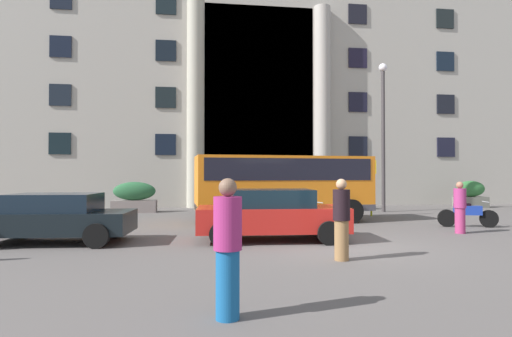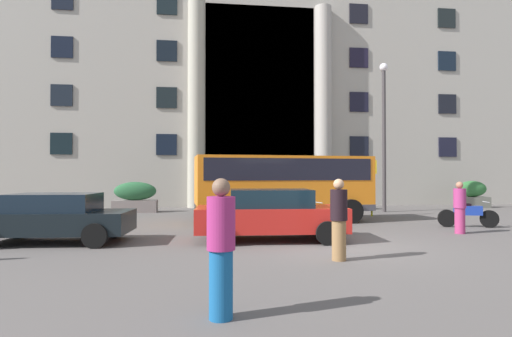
{
  "view_description": "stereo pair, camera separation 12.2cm",
  "coord_description": "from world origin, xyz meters",
  "px_view_note": "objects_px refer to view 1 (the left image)",
  "views": [
    {
      "loc": [
        -3.48,
        -10.02,
        1.8
      ],
      "look_at": [
        -1.36,
        6.36,
        2.07
      ],
      "focal_mm": 28.5,
      "sensor_mm": 36.0,
      "label": 1
    },
    {
      "loc": [
        -3.36,
        -10.03,
        1.8
      ],
      "look_at": [
        -1.36,
        6.36,
        2.07
      ],
      "focal_mm": 28.5,
      "sensor_mm": 36.0,
      "label": 2
    }
  ],
  "objects_px": {
    "orange_minibus": "(283,182)",
    "motorcycle_far_end": "(301,216)",
    "hedge_planter_far_east": "(134,198)",
    "hedge_planter_west": "(227,198)",
    "bus_stop_sign": "(371,181)",
    "parked_sedan_far": "(55,217)",
    "scooter_by_planter": "(466,214)",
    "lamppost_plaza_centre": "(383,125)",
    "motorcycle_near_kerb": "(41,219)",
    "parked_compact_extra": "(272,214)",
    "pedestrian_woman_dark_dress": "(460,207)",
    "pedestrian_man_red_shirt": "(341,219)",
    "pedestrian_child_trailing": "(228,248)",
    "hedge_planter_far_west": "(471,195)",
    "hedge_planter_entrance_left": "(341,196)"
  },
  "relations": [
    {
      "from": "orange_minibus",
      "to": "motorcycle_far_end",
      "type": "height_order",
      "value": "orange_minibus"
    },
    {
      "from": "orange_minibus",
      "to": "pedestrian_man_red_shirt",
      "type": "height_order",
      "value": "orange_minibus"
    },
    {
      "from": "parked_sedan_far",
      "to": "scooter_by_planter",
      "type": "relative_size",
      "value": 2.08
    },
    {
      "from": "hedge_planter_far_west",
      "to": "lamppost_plaza_centre",
      "type": "distance_m",
      "value": 7.1
    },
    {
      "from": "hedge_planter_west",
      "to": "motorcycle_near_kerb",
      "type": "bearing_deg",
      "value": -128.89
    },
    {
      "from": "scooter_by_planter",
      "to": "pedestrian_man_red_shirt",
      "type": "height_order",
      "value": "pedestrian_man_red_shirt"
    },
    {
      "from": "pedestrian_woman_dark_dress",
      "to": "lamppost_plaza_centre",
      "type": "relative_size",
      "value": 0.22
    },
    {
      "from": "parked_compact_extra",
      "to": "orange_minibus",
      "type": "bearing_deg",
      "value": 78.02
    },
    {
      "from": "bus_stop_sign",
      "to": "lamppost_plaza_centre",
      "type": "bearing_deg",
      "value": 53.14
    },
    {
      "from": "parked_compact_extra",
      "to": "motorcycle_far_end",
      "type": "xyz_separation_m",
      "value": [
        1.32,
        2.0,
        -0.26
      ]
    },
    {
      "from": "bus_stop_sign",
      "to": "hedge_planter_far_west",
      "type": "relative_size",
      "value": 1.41
    },
    {
      "from": "motorcycle_near_kerb",
      "to": "pedestrian_woman_dark_dress",
      "type": "height_order",
      "value": "pedestrian_woman_dark_dress"
    },
    {
      "from": "scooter_by_planter",
      "to": "pedestrian_man_red_shirt",
      "type": "distance_m",
      "value": 7.74
    },
    {
      "from": "parked_compact_extra",
      "to": "pedestrian_woman_dark_dress",
      "type": "relative_size",
      "value": 2.6
    },
    {
      "from": "motorcycle_far_end",
      "to": "lamppost_plaza_centre",
      "type": "relative_size",
      "value": 0.28
    },
    {
      "from": "orange_minibus",
      "to": "bus_stop_sign",
      "type": "height_order",
      "value": "orange_minibus"
    },
    {
      "from": "scooter_by_planter",
      "to": "lamppost_plaza_centre",
      "type": "xyz_separation_m",
      "value": [
        -0.27,
        5.93,
        3.81
      ]
    },
    {
      "from": "hedge_planter_west",
      "to": "scooter_by_planter",
      "type": "relative_size",
      "value": 1.12
    },
    {
      "from": "parked_compact_extra",
      "to": "scooter_by_planter",
      "type": "distance_m",
      "value": 7.41
    },
    {
      "from": "parked_compact_extra",
      "to": "pedestrian_woman_dark_dress",
      "type": "distance_m",
      "value": 6.02
    },
    {
      "from": "motorcycle_near_kerb",
      "to": "hedge_planter_entrance_left",
      "type": "bearing_deg",
      "value": 36.3
    },
    {
      "from": "hedge_planter_far_east",
      "to": "hedge_planter_west",
      "type": "height_order",
      "value": "hedge_planter_far_east"
    },
    {
      "from": "hedge_planter_far_west",
      "to": "motorcycle_far_end",
      "type": "relative_size",
      "value": 0.85
    },
    {
      "from": "motorcycle_far_end",
      "to": "pedestrian_woman_dark_dress",
      "type": "bearing_deg",
      "value": -31.75
    },
    {
      "from": "bus_stop_sign",
      "to": "parked_sedan_far",
      "type": "height_order",
      "value": "bus_stop_sign"
    },
    {
      "from": "bus_stop_sign",
      "to": "lamppost_plaza_centre",
      "type": "xyz_separation_m",
      "value": [
        1.46,
        1.95,
        2.74
      ]
    },
    {
      "from": "motorcycle_near_kerb",
      "to": "hedge_planter_west",
      "type": "bearing_deg",
      "value": 56.68
    },
    {
      "from": "orange_minibus",
      "to": "hedge_planter_far_west",
      "type": "relative_size",
      "value": 3.92
    },
    {
      "from": "hedge_planter_west",
      "to": "motorcycle_far_end",
      "type": "height_order",
      "value": "hedge_planter_west"
    },
    {
      "from": "hedge_planter_far_west",
      "to": "pedestrian_woman_dark_dress",
      "type": "relative_size",
      "value": 1.09
    },
    {
      "from": "hedge_planter_west",
      "to": "pedestrian_woman_dark_dress",
      "type": "distance_m",
      "value": 11.32
    },
    {
      "from": "orange_minibus",
      "to": "hedge_planter_west",
      "type": "bearing_deg",
      "value": 104.82
    },
    {
      "from": "pedestrian_man_red_shirt",
      "to": "motorcycle_near_kerb",
      "type": "bearing_deg",
      "value": -143.42
    },
    {
      "from": "parked_sedan_far",
      "to": "pedestrian_child_trailing",
      "type": "xyz_separation_m",
      "value": [
        4.2,
        -6.23,
        0.21
      ]
    },
    {
      "from": "hedge_planter_entrance_left",
      "to": "pedestrian_man_red_shirt",
      "type": "xyz_separation_m",
      "value": [
        -4.21,
        -12.05,
        0.16
      ]
    },
    {
      "from": "motorcycle_near_kerb",
      "to": "lamppost_plaza_centre",
      "type": "xyz_separation_m",
      "value": [
        13.69,
        5.74,
        3.81
      ]
    },
    {
      "from": "scooter_by_planter",
      "to": "parked_compact_extra",
      "type": "bearing_deg",
      "value": -149.54
    },
    {
      "from": "parked_compact_extra",
      "to": "motorcycle_far_end",
      "type": "distance_m",
      "value": 2.41
    },
    {
      "from": "bus_stop_sign",
      "to": "parked_sedan_far",
      "type": "distance_m",
      "value": 12.56
    },
    {
      "from": "pedestrian_child_trailing",
      "to": "pedestrian_woman_dark_dress",
      "type": "xyz_separation_m",
      "value": [
        7.57,
        6.54,
        -0.09
      ]
    },
    {
      "from": "scooter_by_planter",
      "to": "hedge_planter_west",
      "type": "bearing_deg",
      "value": 150.67
    },
    {
      "from": "motorcycle_far_end",
      "to": "parked_compact_extra",
      "type": "bearing_deg",
      "value": -138.09
    },
    {
      "from": "hedge_planter_far_east",
      "to": "parked_compact_extra",
      "type": "bearing_deg",
      "value": -60.28
    },
    {
      "from": "lamppost_plaza_centre",
      "to": "motorcycle_near_kerb",
      "type": "bearing_deg",
      "value": -157.23
    },
    {
      "from": "hedge_planter_far_west",
      "to": "pedestrian_child_trailing",
      "type": "bearing_deg",
      "value": -132.55
    },
    {
      "from": "hedge_planter_west",
      "to": "scooter_by_planter",
      "type": "distance_m",
      "value": 11.04
    },
    {
      "from": "scooter_by_planter",
      "to": "motorcycle_far_end",
      "type": "distance_m",
      "value": 5.83
    },
    {
      "from": "motorcycle_far_end",
      "to": "lamppost_plaza_centre",
      "type": "xyz_separation_m",
      "value": [
        5.56,
        5.84,
        3.81
      ]
    },
    {
      "from": "bus_stop_sign",
      "to": "hedge_planter_west",
      "type": "relative_size",
      "value": 1.14
    },
    {
      "from": "bus_stop_sign",
      "to": "pedestrian_child_trailing",
      "type": "distance_m",
      "value": 13.8
    }
  ]
}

